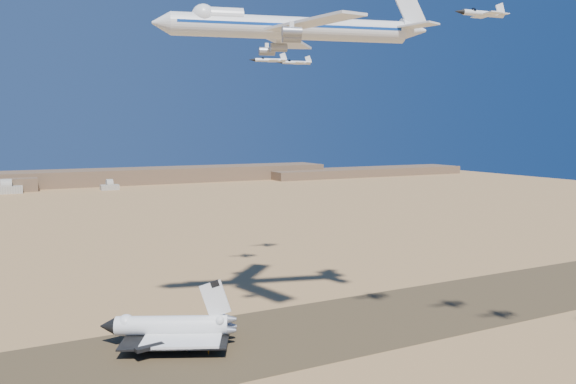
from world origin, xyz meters
name	(u,v)px	position (x,y,z in m)	size (l,w,h in m)	color
ground	(242,343)	(0.00, 0.00, 0.00)	(1200.00, 1200.00, 0.00)	#AA7F4B
runway	(242,343)	(0.00, 0.00, 0.03)	(600.00, 50.00, 0.06)	brown
ridgeline	(124,178)	(65.32, 527.31, 7.63)	(960.00, 90.00, 18.00)	brown
hangars	(2,190)	(-64.00, 478.43, 4.83)	(200.50, 29.50, 30.00)	#A6A293
shuttle	(171,328)	(-19.39, 8.25, 5.36)	(40.94, 35.06, 19.95)	white
carrier_747	(283,28)	(12.35, -3.65, 93.37)	(81.53, 61.19, 20.32)	white
crew_a	(209,351)	(-11.73, -3.69, 0.92)	(0.62, 0.41, 1.71)	orange
crew_b	(200,345)	(-12.45, 1.51, 0.99)	(0.91, 0.52, 1.87)	orange
crew_c	(205,345)	(-11.11, 1.70, 0.92)	(1.00, 0.51, 1.71)	orange
chase_jet_a	(482,13)	(47.01, -45.48, 93.01)	(15.16, 8.35, 3.78)	white
chase_jet_e	(270,60)	(30.69, 45.02, 90.58)	(14.38, 8.38, 3.66)	white
chase_jet_f	(295,62)	(51.35, 63.12, 92.72)	(15.23, 8.78, 3.87)	white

